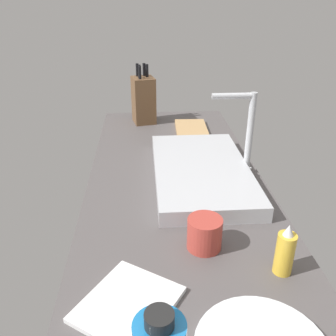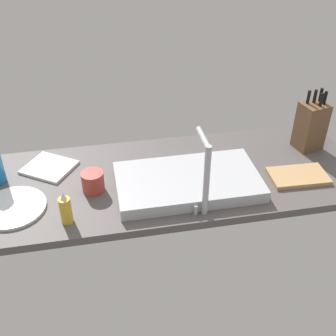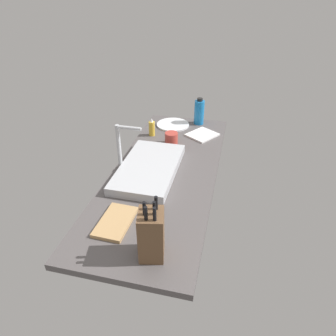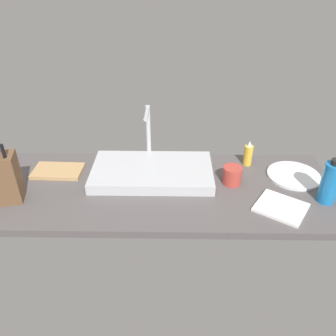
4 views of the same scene
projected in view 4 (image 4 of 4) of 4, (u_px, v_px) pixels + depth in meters
countertop_slab at (161, 190)px, 161.82cm from camera, size 163.92×61.84×3.50cm
sink_basin at (152, 172)px, 167.15cm from camera, size 58.29×32.54×5.10cm
faucet at (148, 130)px, 172.14cm from camera, size 5.50×15.21×29.96cm
knife_block at (5, 178)px, 146.69cm from camera, size 13.15×12.31×28.46cm
cutting_board at (58, 171)px, 170.97cm from camera, size 24.66×15.34×1.80cm
soap_bottle at (248, 154)px, 175.05cm from camera, size 4.44×4.44×13.47cm
water_bottle at (330, 182)px, 146.77cm from camera, size 7.80×7.80×20.97cm
dinner_plate at (294, 175)px, 168.08cm from camera, size 25.57×25.57×1.20cm
dish_towel at (281, 207)px, 146.94cm from camera, size 26.44×25.80×1.20cm
coffee_mug at (232, 175)px, 161.53cm from camera, size 9.04×9.04×8.58cm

